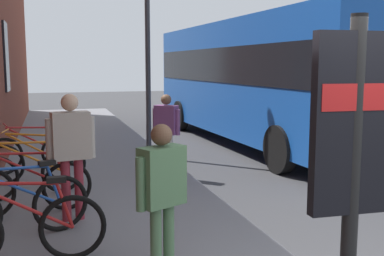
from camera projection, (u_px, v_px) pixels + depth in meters
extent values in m
plane|color=#38383A|center=(233.00, 174.00, 9.60)|extent=(60.00, 60.00, 0.00)
cube|color=slate|center=(89.00, 160.00, 10.69)|extent=(24.00, 3.50, 0.12)
cube|color=black|center=(6.00, 57.00, 10.83)|extent=(0.90, 0.06, 1.60)
torus|color=black|center=(73.00, 227.00, 5.05)|extent=(0.09, 0.72, 0.72)
cylinder|color=#B21E1E|center=(23.00, 206.00, 4.88)|extent=(0.07, 1.02, 0.58)
cylinder|color=#B21E1E|center=(14.00, 183.00, 4.83)|extent=(0.07, 0.85, 0.09)
cylinder|color=#B21E1E|center=(65.00, 206.00, 4.99)|extent=(0.04, 0.19, 0.51)
cube|color=black|center=(56.00, 179.00, 4.94)|extent=(0.11, 0.20, 0.06)
torus|color=black|center=(61.00, 203.00, 5.92)|extent=(0.27, 0.71, 0.72)
cylinder|color=#1E4CA5|center=(19.00, 188.00, 5.60)|extent=(0.34, 0.98, 0.58)
cylinder|color=#1E4CA5|center=(11.00, 168.00, 5.53)|extent=(0.29, 0.82, 0.09)
cylinder|color=#1E4CA5|center=(54.00, 185.00, 5.84)|extent=(0.09, 0.19, 0.51)
cube|color=black|center=(47.00, 163.00, 5.76)|extent=(0.16, 0.22, 0.06)
torus|color=black|center=(67.00, 186.00, 6.78)|extent=(0.16, 0.72, 0.72)
cylinder|color=#B21E1E|center=(30.00, 171.00, 6.53)|extent=(0.18, 1.01, 0.58)
cylinder|color=#B21E1E|center=(23.00, 153.00, 6.46)|extent=(0.16, 0.85, 0.09)
cylinder|color=#B21E1E|center=(61.00, 169.00, 6.71)|extent=(0.06, 0.19, 0.51)
cube|color=black|center=(55.00, 150.00, 6.64)|extent=(0.13, 0.21, 0.06)
torus|color=black|center=(63.00, 171.00, 7.73)|extent=(0.26, 0.71, 0.72)
cylinder|color=orange|center=(31.00, 158.00, 7.42)|extent=(0.31, 0.99, 0.58)
cylinder|color=orange|center=(25.00, 143.00, 7.35)|extent=(0.27, 0.83, 0.09)
cylinder|color=orange|center=(58.00, 156.00, 7.65)|extent=(0.09, 0.19, 0.51)
cube|color=black|center=(52.00, 139.00, 7.58)|extent=(0.15, 0.22, 0.06)
torus|color=black|center=(4.00, 165.00, 8.19)|extent=(0.18, 0.72, 0.72)
torus|color=black|center=(65.00, 163.00, 8.33)|extent=(0.18, 0.72, 0.72)
cylinder|color=orange|center=(36.00, 149.00, 8.22)|extent=(0.20, 1.01, 0.58)
cylinder|color=orange|center=(31.00, 135.00, 8.18)|extent=(0.17, 0.85, 0.09)
cylinder|color=orange|center=(61.00, 149.00, 8.28)|extent=(0.07, 0.19, 0.51)
cube|color=black|center=(56.00, 133.00, 8.23)|extent=(0.13, 0.21, 0.06)
cylinder|color=orange|center=(5.00, 131.00, 8.11)|extent=(0.48, 0.10, 0.02)
torus|color=black|center=(4.00, 156.00, 8.96)|extent=(0.21, 0.72, 0.72)
torus|color=black|center=(59.00, 151.00, 9.47)|extent=(0.21, 0.72, 0.72)
cylinder|color=#B21E1E|center=(33.00, 140.00, 9.19)|extent=(0.25, 1.00, 0.58)
cylinder|color=#B21E1E|center=(28.00, 127.00, 9.12)|extent=(0.22, 0.84, 0.09)
cylinder|color=#B21E1E|center=(55.00, 139.00, 9.40)|extent=(0.07, 0.19, 0.51)
cube|color=black|center=(51.00, 125.00, 9.32)|extent=(0.14, 0.22, 0.06)
cylinder|color=#B21E1E|center=(5.00, 125.00, 8.90)|extent=(0.47, 0.13, 0.02)
cylinder|color=black|center=(350.00, 213.00, 2.88)|extent=(0.10, 0.10, 2.40)
cube|color=black|center=(354.00, 124.00, 2.80)|extent=(0.11, 0.55, 1.10)
cube|color=red|center=(356.00, 97.00, 2.78)|extent=(0.11, 0.50, 0.16)
cube|color=#1951B2|center=(258.00, 78.00, 12.92)|extent=(10.59, 2.89, 3.00)
cube|color=black|center=(259.00, 65.00, 12.88)|extent=(10.38, 2.92, 0.90)
cylinder|color=black|center=(375.00, 143.00, 10.35)|extent=(1.01, 0.29, 1.00)
cylinder|color=black|center=(280.00, 149.00, 9.57)|extent=(1.01, 0.29, 1.00)
cylinder|color=black|center=(245.00, 113.00, 16.64)|extent=(1.01, 0.29, 1.00)
cylinder|color=black|center=(180.00, 116.00, 15.87)|extent=(1.01, 0.29, 1.00)
cylinder|color=#B2A599|center=(163.00, 153.00, 9.24)|extent=(0.11, 0.11, 0.75)
cylinder|color=#B2A599|center=(170.00, 153.00, 9.17)|extent=(0.11, 0.11, 0.75)
cube|color=#723F72|center=(166.00, 120.00, 9.11)|extent=(0.45, 0.48, 0.56)
sphere|color=brown|center=(166.00, 100.00, 9.06)|extent=(0.20, 0.20, 0.20)
cylinder|color=#723F72|center=(155.00, 121.00, 9.22)|extent=(0.09, 0.09, 0.50)
cylinder|color=#723F72|center=(178.00, 122.00, 9.02)|extent=(0.09, 0.09, 0.50)
cylinder|color=maroon|center=(66.00, 190.00, 6.30)|extent=(0.12, 0.12, 0.85)
cylinder|color=maroon|center=(79.00, 189.00, 6.37)|extent=(0.12, 0.12, 0.85)
cube|color=#B2A599|center=(71.00, 136.00, 6.24)|extent=(0.31, 0.52, 0.63)
sphere|color=#D8AD8C|center=(70.00, 102.00, 6.18)|extent=(0.23, 0.23, 0.23)
cylinder|color=#B2A599|center=(49.00, 140.00, 6.13)|extent=(0.10, 0.10, 0.56)
cylinder|color=#B2A599|center=(91.00, 137.00, 6.36)|extent=(0.10, 0.10, 0.56)
cylinder|color=#4C724C|center=(169.00, 241.00, 4.61)|extent=(0.11, 0.11, 0.76)
cylinder|color=#4C724C|center=(156.00, 245.00, 4.50)|extent=(0.11, 0.11, 0.76)
cube|color=#4C724C|center=(162.00, 176.00, 4.47)|extent=(0.39, 0.50, 0.57)
sphere|color=brown|center=(161.00, 135.00, 4.41)|extent=(0.21, 0.21, 0.21)
cylinder|color=#4C724C|center=(182.00, 176.00, 4.64)|extent=(0.09, 0.09, 0.51)
cylinder|color=#4C724C|center=(140.00, 184.00, 4.30)|extent=(0.09, 0.09, 0.51)
cylinder|color=#333338|center=(148.00, 45.00, 10.94)|extent=(0.12, 0.12, 5.12)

